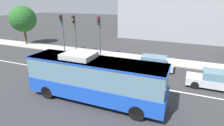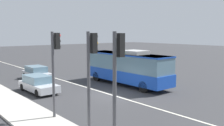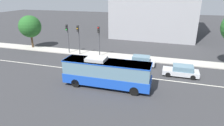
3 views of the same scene
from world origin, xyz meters
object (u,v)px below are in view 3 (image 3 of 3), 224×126
Objects in this scene: sedan_silver at (140,61)px; traffic_light_near_corner at (99,36)px; street_tree_kerbside_centre at (30,27)px; transit_bus at (106,72)px; traffic_light_far_corner at (67,34)px; sedan_silver_ahead at (181,71)px; traffic_light_mid_block at (78,35)px.

traffic_light_near_corner is (-7.16, 1.93, 2.84)m from sedan_silver.
street_tree_kerbside_centre is (-21.61, 3.46, 3.46)m from sedan_silver.
transit_bus is 14.65m from traffic_light_far_corner.
traffic_light_near_corner is at bearing -16.90° from sedan_silver.
sedan_silver is 7.94m from traffic_light_near_corner.
sedan_silver is at bearing -9.08° from street_tree_kerbside_centre.
sedan_silver is at bearing 78.95° from traffic_light_far_corner.
transit_bus reaches higher than sedan_silver.
street_tree_kerbside_centre is at bearing -100.26° from traffic_light_far_corner.
traffic_light_near_corner reaches higher than sedan_silver_ahead.
traffic_light_mid_block reaches higher than transit_bus.
transit_bus is 1.93× the size of traffic_light_mid_block.
sedan_silver is at bearing 71.72° from transit_bus.
traffic_light_near_corner is at bearing -6.02° from street_tree_kerbside_centre.
street_tree_kerbside_centre is at bearing -97.65° from traffic_light_mid_block.
traffic_light_near_corner is 14.55m from street_tree_kerbside_centre.
traffic_light_far_corner is at bearing 135.42° from transit_bus.
traffic_light_mid_block is (-3.67, -0.01, 0.00)m from traffic_light_near_corner.
transit_bus is at bearing 40.25° from traffic_light_mid_block.
sedan_silver_ahead is at bearing 69.43° from traffic_light_near_corner.
street_tree_kerbside_centre is (-27.36, 5.78, 3.46)m from sedan_silver_ahead.
sedan_silver_ahead is 0.72× the size of street_tree_kerbside_centre.
sedan_silver_ahead is 0.87× the size of traffic_light_far_corner.
street_tree_kerbside_centre reaches higher than sedan_silver.
sedan_silver_ahead is 0.87× the size of traffic_light_near_corner.
traffic_light_near_corner reaches higher than transit_bus.
sedan_silver is at bearing -21.49° from sedan_silver_ahead.
transit_bus is 8.46m from sedan_silver.
traffic_light_near_corner and traffic_light_mid_block have the same top height.
transit_bus is 1.93× the size of traffic_light_far_corner.
traffic_light_far_corner is (-13.01, 2.15, 2.84)m from sedan_silver.
sedan_silver is 13.49m from traffic_light_far_corner.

